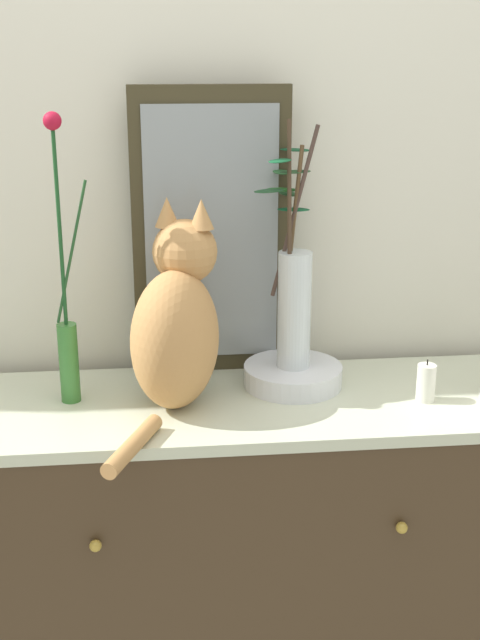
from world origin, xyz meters
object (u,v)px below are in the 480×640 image
Objects in this scene: vase_glass_clear at (294,295)px; mirror_leaning at (211,234)px; vase_slim_green at (67,324)px; bowl_porcelain at (293,375)px; cat_sitting at (177,324)px; candle_pillar at (426,383)px; sideboard at (240,579)px.

mirror_leaning is at bearing 145.78° from vase_glass_clear.
mirror_leaning reaches higher than vase_slim_green.
vase_slim_green is 0.51m from bowl_porcelain.
bowl_porcelain is 0.41× the size of vase_glass_clear.
cat_sitting is at bearing -114.43° from mirror_leaning.
cat_sitting is 0.76× the size of vase_slim_green.
vase_slim_green is 2.75× the size of bowl_porcelain.
sideboard is at bearing 173.38° from candle_pillar.
bowl_porcelain is 2.34× the size of candle_pillar.
candle_pillar is at bearing -4.49° from cat_sitting.
vase_slim_green is at bearing -153.87° from mirror_leaning.
vase_glass_clear is at bearing 16.80° from cat_sitting.
candle_pillar is at bearing -23.18° from bowl_porcelain.
sideboard is 0.80m from mirror_leaning.
vase_slim_green is at bearing -175.35° from vase_glass_clear.
vase_glass_clear is (0.17, -0.11, -0.11)m from mirror_leaning.
cat_sitting is 0.86× the size of vase_glass_clear.
cat_sitting is at bearing -178.11° from sideboard.
candle_pillar is (0.52, -0.04, -0.14)m from cat_sitting.
vase_slim_green reaches higher than cat_sitting.
mirror_leaning reaches higher than cat_sitting.
sideboard is 0.63m from candle_pillar.
cat_sitting is at bearing -9.50° from vase_slim_green.
vase_slim_green is at bearing 174.65° from sideboard.
sideboard is 6.30× the size of bowl_porcelain.
vase_slim_green is at bearing 173.98° from candle_pillar.
candle_pillar is (0.75, -0.08, -0.13)m from vase_slim_green.
sideboard is at bearing 1.89° from cat_sitting.
sideboard is 2.15× the size of mirror_leaning.
bowl_porcelain reaches higher than sideboard.
mirror_leaning is at bearing 65.57° from cat_sitting.
vase_glass_clear reaches higher than sideboard.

